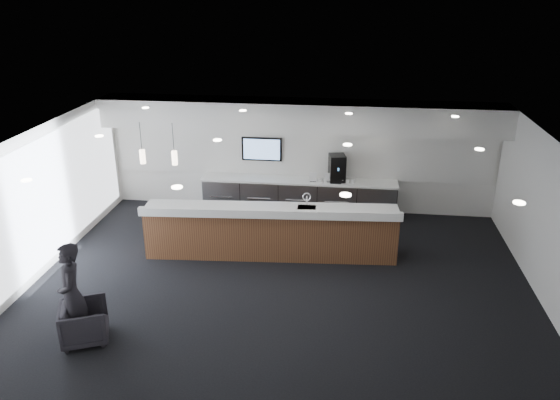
# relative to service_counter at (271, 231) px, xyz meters

# --- Properties ---
(ground) EXTENTS (10.00, 10.00, 0.00)m
(ground) POSITION_rel_service_counter_xyz_m (0.39, -1.23, -0.57)
(ground) COLOR black
(ground) RESTS_ON ground
(ceiling) EXTENTS (10.00, 8.00, 0.02)m
(ceiling) POSITION_rel_service_counter_xyz_m (0.39, -1.23, 2.43)
(ceiling) COLOR black
(ceiling) RESTS_ON back_wall
(back_wall) EXTENTS (10.00, 0.02, 3.00)m
(back_wall) POSITION_rel_service_counter_xyz_m (0.39, 2.77, 0.93)
(back_wall) COLOR white
(back_wall) RESTS_ON ground
(left_wall) EXTENTS (0.02, 8.00, 3.00)m
(left_wall) POSITION_rel_service_counter_xyz_m (-4.61, -1.23, 0.93)
(left_wall) COLOR white
(left_wall) RESTS_ON ground
(right_wall) EXTENTS (0.02, 8.00, 3.00)m
(right_wall) POSITION_rel_service_counter_xyz_m (5.39, -1.23, 0.93)
(right_wall) COLOR white
(right_wall) RESTS_ON ground
(soffit_bulkhead) EXTENTS (10.00, 0.90, 0.70)m
(soffit_bulkhead) POSITION_rel_service_counter_xyz_m (0.39, 2.32, 2.08)
(soffit_bulkhead) COLOR silver
(soffit_bulkhead) RESTS_ON back_wall
(alcove_panel) EXTENTS (9.80, 0.06, 1.40)m
(alcove_panel) POSITION_rel_service_counter_xyz_m (0.39, 2.74, 1.03)
(alcove_panel) COLOR silver
(alcove_panel) RESTS_ON back_wall
(window_blinds_wall) EXTENTS (0.04, 7.36, 2.55)m
(window_blinds_wall) POSITION_rel_service_counter_xyz_m (-4.57, -1.23, 0.93)
(window_blinds_wall) COLOR #AFC2D2
(window_blinds_wall) RESTS_ON left_wall
(back_credenza) EXTENTS (5.06, 0.66, 0.95)m
(back_credenza) POSITION_rel_service_counter_xyz_m (0.39, 2.41, -0.10)
(back_credenza) COLOR gray
(back_credenza) RESTS_ON ground
(wall_tv) EXTENTS (1.05, 0.08, 0.62)m
(wall_tv) POSITION_rel_service_counter_xyz_m (-0.61, 2.67, 1.08)
(wall_tv) COLOR black
(wall_tv) RESTS_ON back_wall
(pendant_left) EXTENTS (0.12, 0.12, 0.30)m
(pendant_left) POSITION_rel_service_counter_xyz_m (-2.01, -0.43, 1.68)
(pendant_left) COLOR #FFE6C6
(pendant_left) RESTS_ON ceiling
(pendant_right) EXTENTS (0.12, 0.12, 0.30)m
(pendant_right) POSITION_rel_service_counter_xyz_m (-2.71, -0.43, 1.68)
(pendant_right) COLOR #FFE6C6
(pendant_right) RESTS_ON ceiling
(ceiling_can_lights) EXTENTS (7.00, 5.00, 0.02)m
(ceiling_can_lights) POSITION_rel_service_counter_xyz_m (0.39, -1.23, 2.40)
(ceiling_can_lights) COLOR white
(ceiling_can_lights) RESTS_ON ceiling
(service_counter) EXTENTS (5.62, 1.31, 1.49)m
(service_counter) POSITION_rel_service_counter_xyz_m (0.00, 0.00, 0.00)
(service_counter) COLOR #532D1B
(service_counter) RESTS_ON ground
(coffee_machine) EXTENTS (0.47, 0.56, 0.69)m
(coffee_machine) POSITION_rel_service_counter_xyz_m (1.36, 2.43, 0.72)
(coffee_machine) COLOR black
(coffee_machine) RESTS_ON back_credenza
(info_sign_left) EXTENTS (0.18, 0.03, 0.24)m
(info_sign_left) POSITION_rel_service_counter_xyz_m (0.76, 2.29, 0.50)
(info_sign_left) COLOR white
(info_sign_left) RESTS_ON back_credenza
(info_sign_right) EXTENTS (0.18, 0.03, 0.23)m
(info_sign_right) POSITION_rel_service_counter_xyz_m (1.15, 2.31, 0.49)
(info_sign_right) COLOR white
(info_sign_right) RESTS_ON back_credenza
(armchair) EXTENTS (1.00, 0.98, 0.70)m
(armchair) POSITION_rel_service_counter_xyz_m (-2.69, -3.50, -0.23)
(armchair) COLOR black
(armchair) RESTS_ON ground
(lounge_guest) EXTENTS (0.69, 0.79, 1.81)m
(lounge_guest) POSITION_rel_service_counter_xyz_m (-2.82, -3.52, 0.33)
(lounge_guest) COLOR black
(lounge_guest) RESTS_ON ground
(cup_0) EXTENTS (0.10, 0.10, 0.09)m
(cup_0) POSITION_rel_service_counter_xyz_m (1.79, 2.28, 0.42)
(cup_0) COLOR white
(cup_0) RESTS_ON back_credenza
(cup_1) EXTENTS (0.14, 0.14, 0.09)m
(cup_1) POSITION_rel_service_counter_xyz_m (1.65, 2.28, 0.42)
(cup_1) COLOR white
(cup_1) RESTS_ON back_credenza
(cup_2) EXTENTS (0.12, 0.12, 0.09)m
(cup_2) POSITION_rel_service_counter_xyz_m (1.51, 2.28, 0.42)
(cup_2) COLOR white
(cup_2) RESTS_ON back_credenza
(cup_3) EXTENTS (0.13, 0.13, 0.09)m
(cup_3) POSITION_rel_service_counter_xyz_m (1.37, 2.28, 0.42)
(cup_3) COLOR white
(cup_3) RESTS_ON back_credenza
(cup_4) EXTENTS (0.14, 0.14, 0.09)m
(cup_4) POSITION_rel_service_counter_xyz_m (1.23, 2.28, 0.42)
(cup_4) COLOR white
(cup_4) RESTS_ON back_credenza
(cup_5) EXTENTS (0.11, 0.11, 0.09)m
(cup_5) POSITION_rel_service_counter_xyz_m (1.09, 2.28, 0.42)
(cup_5) COLOR white
(cup_5) RESTS_ON back_credenza
(cup_6) EXTENTS (0.14, 0.14, 0.09)m
(cup_6) POSITION_rel_service_counter_xyz_m (0.95, 2.28, 0.42)
(cup_6) COLOR white
(cup_6) RESTS_ON back_credenza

